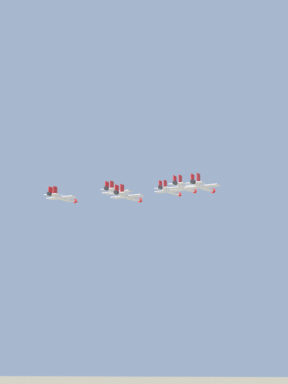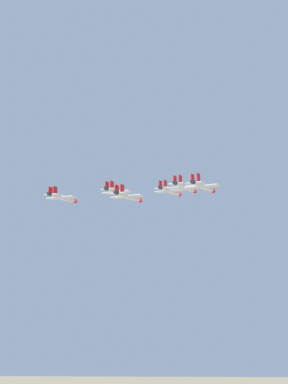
% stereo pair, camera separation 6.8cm
% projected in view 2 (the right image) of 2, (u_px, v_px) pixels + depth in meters
% --- Properties ---
extents(jet_lead, '(12.12, 18.01, 4.10)m').
position_uv_depth(jet_lead, '(171.00, 191.00, 241.78)').
color(jet_lead, white).
extents(jet_left_wingman, '(12.22, 18.16, 4.13)m').
position_uv_depth(jet_left_wingman, '(119.00, 192.00, 233.70)').
color(jet_left_wingman, white).
extents(jet_right_wingman, '(12.18, 18.16, 4.11)m').
position_uv_depth(jet_right_wingman, '(185.00, 187.00, 220.43)').
color(jet_right_wingman, white).
extents(jet_left_outer, '(11.94, 17.88, 4.02)m').
position_uv_depth(jet_left_outer, '(63.00, 198.00, 225.32)').
color(jet_left_outer, white).
extents(jet_right_outer, '(11.83, 17.60, 4.00)m').
position_uv_depth(jet_right_outer, '(204.00, 186.00, 198.81)').
color(jet_right_outer, white).
extents(jet_slot_rear, '(12.08, 18.04, 4.07)m').
position_uv_depth(jet_slot_rear, '(129.00, 196.00, 211.79)').
color(jet_slot_rear, white).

